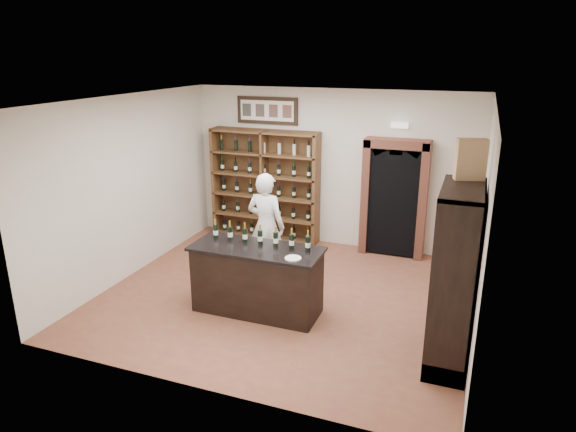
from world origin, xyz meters
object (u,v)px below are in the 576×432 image
object	(u,v)px
side_cabinet	(454,304)
shopkeeper	(266,226)
counter_bottle_0	(216,231)
tasting_counter	(257,280)
wine_crate	(471,159)
wine_shelf	(266,185)

from	to	relation	value
side_cabinet	shopkeeper	distance (m)	3.41
counter_bottle_0	side_cabinet	world-z (taller)	side_cabinet
tasting_counter	counter_bottle_0	bearing A→B (deg)	169.28
side_cabinet	shopkeeper	bearing A→B (deg)	154.40
tasting_counter	side_cabinet	world-z (taller)	side_cabinet
shopkeeper	side_cabinet	bearing A→B (deg)	158.92
side_cabinet	wine_crate	distance (m)	1.74
counter_bottle_0	shopkeeper	size ratio (longest dim) A/B	0.17
tasting_counter	side_cabinet	xyz separation A→B (m)	(2.72, -0.30, 0.26)
counter_bottle_0	wine_crate	xyz separation A→B (m)	(3.44, -0.04, 1.34)
wine_shelf	counter_bottle_0	distance (m)	2.82
counter_bottle_0	side_cabinet	bearing A→B (deg)	-7.22
wine_shelf	counter_bottle_0	world-z (taller)	wine_shelf
side_cabinet	shopkeeper	size ratio (longest dim) A/B	1.23
wine_shelf	shopkeeper	bearing A→B (deg)	-66.94
counter_bottle_0	wine_crate	size ratio (longest dim) A/B	0.61
wine_shelf	shopkeeper	world-z (taller)	wine_shelf
counter_bottle_0	wine_crate	bearing A→B (deg)	-0.60
shopkeeper	wine_crate	distance (m)	3.60
wine_shelf	side_cabinet	size ratio (longest dim) A/B	1.00
counter_bottle_0	side_cabinet	distance (m)	3.49
wine_shelf	wine_crate	xyz separation A→B (m)	(3.82, -2.83, 1.34)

